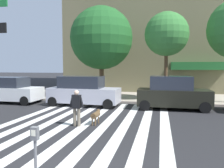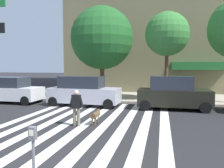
{
  "view_description": "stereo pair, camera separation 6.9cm",
  "coord_description": "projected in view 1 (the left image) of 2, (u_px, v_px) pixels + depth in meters",
  "views": [
    {
      "loc": [
        2.42,
        -4.26,
        2.68
      ],
      "look_at": [
        -0.03,
        6.73,
        1.79
      ],
      "focal_mm": 35.18,
      "sensor_mm": 36.0,
      "label": 1
    },
    {
      "loc": [
        2.49,
        -4.24,
        2.68
      ],
      "look_at": [
        -0.03,
        6.73,
        1.79
      ],
      "focal_mm": 35.18,
      "sensor_mm": 36.0,
      "label": 2
    }
  ],
  "objects": [
    {
      "name": "parking_meter_second_along",
      "position": [
        35.0,
        151.0,
        4.31
      ],
      "size": [
        0.14,
        0.11,
        1.36
      ],
      "color": "#515456",
      "rests_on": "sidewalk_near"
    },
    {
      "name": "pedestrian_dog_walker",
      "position": [
        77.0,
        106.0,
        9.84
      ],
      "size": [
        0.71,
        0.26,
        1.64
      ],
      "color": "#6B6051",
      "rests_on": "ground_plane"
    },
    {
      "name": "crosswalk_stripes",
      "position": [
        89.0,
        122.0,
        10.68
      ],
      "size": [
        7.65,
        10.89,
        0.01
      ],
      "color": "silver",
      "rests_on": "ground_plane"
    },
    {
      "name": "sidewalk_far",
      "position": [
        132.0,
        97.0,
        18.98
      ],
      "size": [
        80.0,
        6.0,
        0.15
      ],
      "primitive_type": "cube",
      "color": "#B2A394",
      "rests_on": "ground_plane"
    },
    {
      "name": "street_tree_nearest",
      "position": [
        101.0,
        38.0,
        18.16
      ],
      "size": [
        5.18,
        5.18,
        7.49
      ],
      "color": "#4C3823",
      "rests_on": "sidewalk_far"
    },
    {
      "name": "parked_car_third_in_line",
      "position": [
        172.0,
        93.0,
        13.78
      ],
      "size": [
        4.45,
        1.95,
        2.1
      ],
      "color": "black",
      "rests_on": "ground_plane"
    },
    {
      "name": "street_tree_middle",
      "position": [
        167.0,
        34.0,
        16.16
      ],
      "size": [
        3.24,
        3.24,
        6.55
      ],
      "color": "#4C3823",
      "rests_on": "sidewalk_far"
    },
    {
      "name": "parked_car_behind_first",
      "position": [
        83.0,
        91.0,
        15.07
      ],
      "size": [
        4.9,
        2.03,
        2.04
      ],
      "color": "#B3B3C1",
      "rests_on": "ground_plane"
    },
    {
      "name": "dog_on_leash",
      "position": [
        96.0,
        115.0,
        10.22
      ],
      "size": [
        0.3,
        1.03,
        0.65
      ],
      "color": "brown",
      "rests_on": "ground_plane"
    },
    {
      "name": "parked_car_near_curb",
      "position": [
        8.0,
        90.0,
        16.35
      ],
      "size": [
        4.77,
        2.0,
        1.91
      ],
      "color": "silver",
      "rests_on": "ground_plane"
    },
    {
      "name": "ground_plane",
      "position": [
        108.0,
        123.0,
        10.47
      ],
      "size": [
        160.0,
        160.0,
        0.0
      ],
      "primitive_type": "plane",
      "color": "#232326"
    }
  ]
}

